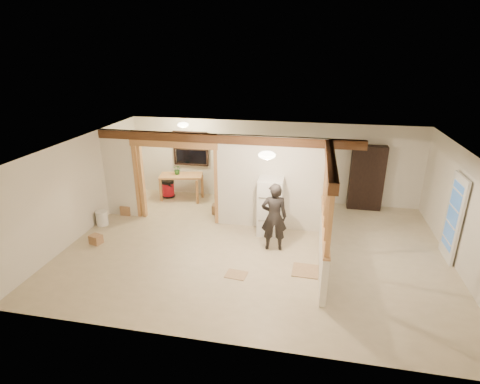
% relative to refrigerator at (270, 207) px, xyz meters
% --- Properties ---
extents(floor, '(9.00, 6.50, 0.01)m').
position_rel_refrigerator_xyz_m(floor, '(-0.26, -0.84, -0.75)').
color(floor, beige).
rests_on(floor, ground).
extents(ceiling, '(9.00, 6.50, 0.01)m').
position_rel_refrigerator_xyz_m(ceiling, '(-0.26, -0.84, 1.75)').
color(ceiling, white).
extents(wall_back, '(9.00, 0.01, 2.50)m').
position_rel_refrigerator_xyz_m(wall_back, '(-0.26, 2.41, 0.50)').
color(wall_back, silver).
rests_on(wall_back, floor).
extents(wall_front, '(9.00, 0.01, 2.50)m').
position_rel_refrigerator_xyz_m(wall_front, '(-0.26, -4.09, 0.50)').
color(wall_front, silver).
rests_on(wall_front, floor).
extents(wall_left, '(0.01, 6.50, 2.50)m').
position_rel_refrigerator_xyz_m(wall_left, '(-4.76, -0.84, 0.50)').
color(wall_left, silver).
rests_on(wall_left, floor).
extents(wall_right, '(0.01, 6.50, 2.50)m').
position_rel_refrigerator_xyz_m(wall_right, '(4.24, -0.84, 0.50)').
color(wall_right, silver).
rests_on(wall_right, floor).
extents(partition_left_stub, '(0.90, 0.12, 2.50)m').
position_rel_refrigerator_xyz_m(partition_left_stub, '(-4.31, 0.36, 0.50)').
color(partition_left_stub, silver).
rests_on(partition_left_stub, floor).
extents(partition_center, '(2.80, 0.12, 2.50)m').
position_rel_refrigerator_xyz_m(partition_center, '(-0.06, 0.36, 0.50)').
color(partition_center, silver).
rests_on(partition_center, floor).
extents(doorway_frame, '(2.46, 0.14, 2.20)m').
position_rel_refrigerator_xyz_m(doorway_frame, '(-2.66, 0.36, 0.35)').
color(doorway_frame, tan).
rests_on(doorway_frame, floor).
extents(header_beam_back, '(7.00, 0.18, 0.22)m').
position_rel_refrigerator_xyz_m(header_beam_back, '(-1.26, 0.36, 1.63)').
color(header_beam_back, brown).
rests_on(header_beam_back, ceiling).
extents(header_beam_right, '(0.18, 3.30, 0.22)m').
position_rel_refrigerator_xyz_m(header_beam_right, '(1.34, -1.24, 1.63)').
color(header_beam_right, brown).
rests_on(header_beam_right, ceiling).
extents(pony_wall, '(0.12, 3.20, 1.00)m').
position_rel_refrigerator_xyz_m(pony_wall, '(1.34, -1.24, -0.25)').
color(pony_wall, silver).
rests_on(pony_wall, floor).
extents(stud_partition, '(0.14, 3.20, 1.32)m').
position_rel_refrigerator_xyz_m(stud_partition, '(1.34, -1.24, 0.91)').
color(stud_partition, tan).
rests_on(stud_partition, pony_wall).
extents(window_back, '(1.12, 0.10, 1.10)m').
position_rel_refrigerator_xyz_m(window_back, '(-2.86, 2.33, 0.80)').
color(window_back, black).
rests_on(window_back, wall_back).
extents(french_door, '(0.12, 0.86, 2.00)m').
position_rel_refrigerator_xyz_m(french_door, '(4.16, -0.44, 0.25)').
color(french_door, white).
rests_on(french_door, floor).
extents(ceiling_dome_main, '(0.36, 0.36, 0.16)m').
position_rel_refrigerator_xyz_m(ceiling_dome_main, '(0.04, -1.34, 1.73)').
color(ceiling_dome_main, '#FFEABF').
rests_on(ceiling_dome_main, ceiling).
extents(ceiling_dome_util, '(0.32, 0.32, 0.14)m').
position_rel_refrigerator_xyz_m(ceiling_dome_util, '(-2.76, 1.46, 1.73)').
color(ceiling_dome_util, '#FFEABF').
rests_on(ceiling_dome_util, ceiling).
extents(hanging_bulb, '(0.07, 0.07, 0.07)m').
position_rel_refrigerator_xyz_m(hanging_bulb, '(-2.26, 0.76, 1.43)').
color(hanging_bulb, '#FFD88C').
rests_on(hanging_bulb, ceiling).
extents(refrigerator, '(0.62, 0.60, 1.50)m').
position_rel_refrigerator_xyz_m(refrigerator, '(0.00, 0.00, 0.00)').
color(refrigerator, white).
rests_on(refrigerator, floor).
extents(woman, '(0.67, 0.49, 1.68)m').
position_rel_refrigerator_xyz_m(woman, '(0.18, -0.80, 0.09)').
color(woman, black).
rests_on(woman, floor).
extents(work_table, '(1.42, 0.91, 0.83)m').
position_rel_refrigerator_xyz_m(work_table, '(-3.05, 1.82, -0.34)').
color(work_table, tan).
rests_on(work_table, floor).
extents(potted_plant, '(0.35, 0.33, 0.32)m').
position_rel_refrigerator_xyz_m(potted_plant, '(-3.16, 1.84, 0.23)').
color(potted_plant, '#32602B').
rests_on(potted_plant, work_table).
extents(shop_vac, '(0.56, 0.56, 0.58)m').
position_rel_refrigerator_xyz_m(shop_vac, '(-3.57, 1.94, -0.46)').
color(shop_vac, '#A50E1A').
rests_on(shop_vac, floor).
extents(bookshelf, '(0.97, 0.32, 1.94)m').
position_rel_refrigerator_xyz_m(bookshelf, '(2.59, 2.18, 0.22)').
color(bookshelf, black).
rests_on(bookshelf, floor).
extents(bucket, '(0.36, 0.36, 0.40)m').
position_rel_refrigerator_xyz_m(bucket, '(-4.57, -0.40, -0.55)').
color(bucket, silver).
rests_on(bucket, floor).
extents(box_util_a, '(0.35, 0.31, 0.27)m').
position_rel_refrigerator_xyz_m(box_util_a, '(-1.65, 0.96, -0.61)').
color(box_util_a, '#9D714C').
rests_on(box_util_a, floor).
extents(box_util_b, '(0.31, 0.31, 0.28)m').
position_rel_refrigerator_xyz_m(box_util_b, '(-4.24, 0.40, -0.61)').
color(box_util_b, '#9D714C').
rests_on(box_util_b, floor).
extents(box_front, '(0.33, 0.29, 0.23)m').
position_rel_refrigerator_xyz_m(box_front, '(-4.17, -1.40, -0.64)').
color(box_front, '#9D714C').
rests_on(box_front, floor).
extents(floor_panel_near, '(0.58, 0.58, 0.02)m').
position_rel_refrigerator_xyz_m(floor_panel_near, '(0.99, -1.65, -0.74)').
color(floor_panel_near, tan).
rests_on(floor_panel_near, floor).
extents(floor_panel_far, '(0.48, 0.40, 0.01)m').
position_rel_refrigerator_xyz_m(floor_panel_far, '(-0.47, -2.09, -0.74)').
color(floor_panel_far, tan).
rests_on(floor_panel_far, floor).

